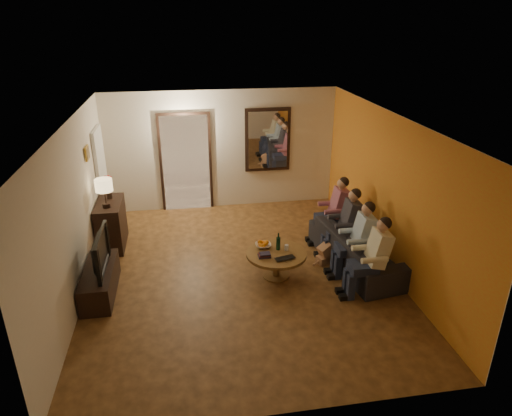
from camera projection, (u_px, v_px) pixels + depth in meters
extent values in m
cube|color=#462C13|center=(241.00, 273.00, 7.72)|extent=(5.00, 6.00, 0.01)
cube|color=white|center=(239.00, 120.00, 6.70)|extent=(5.00, 6.00, 0.01)
cube|color=beige|center=(222.00, 150.00, 9.93)|extent=(5.00, 0.02, 2.60)
cube|color=beige|center=(281.00, 317.00, 4.49)|extent=(5.00, 0.02, 2.60)
cube|color=beige|center=(75.00, 212.00, 6.84)|extent=(0.02, 6.00, 2.60)
cube|color=beige|center=(389.00, 193.00, 7.59)|extent=(0.02, 6.00, 2.60)
cube|color=orange|center=(389.00, 193.00, 7.59)|extent=(0.01, 6.00, 2.60)
cube|color=#FFE0A5|center=(186.00, 163.00, 9.89)|extent=(1.00, 0.06, 2.10)
cube|color=black|center=(186.00, 164.00, 9.88)|extent=(1.12, 0.04, 2.22)
cube|color=silver|center=(198.00, 169.00, 9.99)|extent=(0.45, 0.03, 1.70)
cube|color=black|center=(268.00, 140.00, 9.97)|extent=(1.00, 0.05, 1.40)
cube|color=white|center=(268.00, 140.00, 9.94)|extent=(0.86, 0.02, 1.26)
cube|color=white|center=(102.00, 179.00, 9.04)|extent=(0.06, 0.85, 2.04)
cube|color=#B28C33|center=(87.00, 153.00, 7.80)|extent=(0.03, 0.28, 0.24)
cube|color=brown|center=(88.00, 153.00, 7.80)|extent=(0.01, 0.22, 0.18)
cube|color=black|center=(111.00, 224.00, 8.48)|extent=(0.45, 0.98, 0.87)
cube|color=black|center=(100.00, 281.00, 7.08)|extent=(0.45, 1.30, 0.43)
imported|color=black|center=(95.00, 252.00, 6.88)|extent=(1.03, 0.14, 0.59)
imported|color=black|center=(357.00, 248.00, 7.87)|extent=(2.27, 1.15, 0.63)
cylinder|color=brown|center=(276.00, 265.00, 7.54)|extent=(1.08, 1.08, 0.45)
imported|color=white|center=(263.00, 245.00, 7.61)|extent=(0.26, 0.26, 0.06)
cylinder|color=silver|center=(287.00, 248.00, 7.50)|extent=(0.06, 0.06, 0.10)
imported|color=black|center=(286.00, 260.00, 7.20)|extent=(0.37, 0.28, 0.03)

